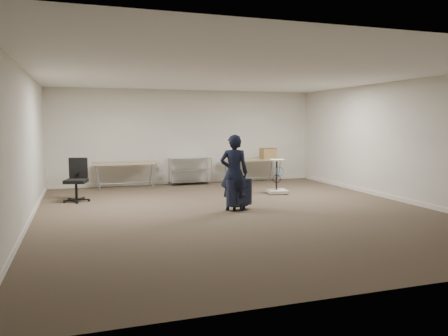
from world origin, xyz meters
name	(u,v)px	position (x,y,z in m)	size (l,w,h in m)	color
ground	(238,212)	(0.00, 0.00, 0.00)	(9.00, 9.00, 0.00)	#4C3E2E
room_shell	(218,198)	(0.00, 1.38, 0.05)	(8.00, 9.00, 9.00)	beige
folding_table_left	(125,164)	(-1.90, 3.95, 0.68)	(1.80, 0.75, 0.73)	#907658
folding_table_right	(253,161)	(1.90, 3.95, 0.68)	(1.80, 0.75, 0.73)	#907658
wire_shelf	(190,170)	(0.00, 4.20, 0.44)	(1.22, 0.47, 0.80)	silver
person	(234,173)	(-0.04, 0.17, 0.80)	(0.58, 0.38, 1.59)	black
suitcase	(239,192)	(0.08, 0.17, 0.37)	(0.45, 0.34, 1.10)	black
office_chair	(77,188)	(-3.18, 2.32, 0.31)	(0.61, 0.61, 1.01)	black
equipment_cart	(277,185)	(1.75, 1.86, 0.23)	(0.54, 0.54, 0.89)	#EEE3CD
cardboard_box	(268,153)	(2.38, 3.88, 0.89)	(0.44, 0.33, 0.33)	olive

